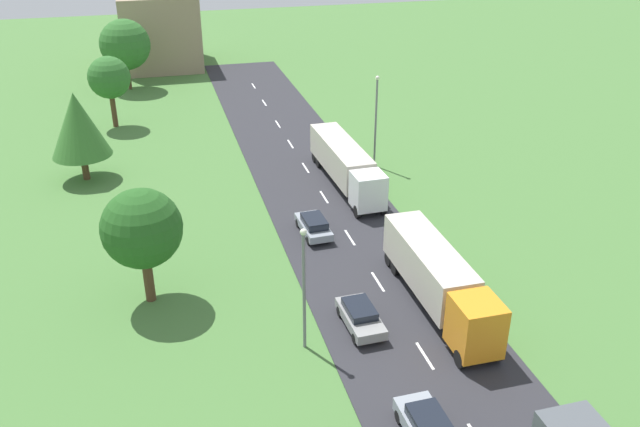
# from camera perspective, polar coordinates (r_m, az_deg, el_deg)

# --- Properties ---
(road) EXTENTS (10.00, 140.00, 0.06)m
(road) POSITION_cam_1_polar(r_m,az_deg,el_deg) (36.54, 10.23, -13.87)
(road) COLOR #2B2B30
(road) RESTS_ON ground
(lane_marking_centre) EXTENTS (0.16, 123.28, 0.01)m
(lane_marking_centre) POSITION_cam_1_polar(r_m,az_deg,el_deg) (35.29, 11.50, -15.66)
(lane_marking_centre) COLOR white
(lane_marking_centre) RESTS_ON road
(truck_second) EXTENTS (2.53, 12.35, 3.53)m
(truck_second) POSITION_cam_1_polar(r_m,az_deg,el_deg) (40.82, 10.09, -5.46)
(truck_second) COLOR orange
(truck_second) RESTS_ON road
(truck_third) EXTENTS (2.85, 13.43, 3.40)m
(truck_third) POSITION_cam_1_polar(r_m,az_deg,el_deg) (56.66, 2.19, 4.33)
(truck_third) COLOR white
(truck_third) RESTS_ON road
(car_third) EXTENTS (1.93, 3.95, 1.54)m
(car_third) POSITION_cam_1_polar(r_m,az_deg,el_deg) (32.76, 9.17, -17.53)
(car_third) COLOR #8C939E
(car_third) RESTS_ON road
(car_fourth) EXTENTS (1.96, 4.17, 1.37)m
(car_fourth) POSITION_cam_1_polar(r_m,az_deg,el_deg) (39.29, 3.47, -8.76)
(car_fourth) COLOR gray
(car_fourth) RESTS_ON road
(car_fifth) EXTENTS (1.97, 4.31, 1.43)m
(car_fifth) POSITION_cam_1_polar(r_m,az_deg,el_deg) (48.95, -0.54, -1.02)
(car_fifth) COLOR #8C939E
(car_fifth) RESTS_ON road
(lamppost_second) EXTENTS (0.36, 0.36, 7.50)m
(lamppost_second) POSITION_cam_1_polar(r_m,az_deg,el_deg) (35.81, -1.38, -5.97)
(lamppost_second) COLOR slate
(lamppost_second) RESTS_ON ground
(lamppost_third) EXTENTS (0.36, 0.36, 8.41)m
(lamppost_third) POSITION_cam_1_polar(r_m,az_deg,el_deg) (60.03, 4.81, 8.23)
(lamppost_third) COLOR slate
(lamppost_third) RESTS_ON ground
(tree_oak) EXTENTS (6.15, 6.15, 8.63)m
(tree_oak) POSITION_cam_1_polar(r_m,az_deg,el_deg) (87.41, -16.36, 13.71)
(tree_oak) COLOR #513823
(tree_oak) RESTS_ON ground
(tree_birch) EXTENTS (4.87, 4.87, 7.47)m
(tree_birch) POSITION_cam_1_polar(r_m,az_deg,el_deg) (40.88, -15.01, -1.29)
(tree_birch) COLOR #513823
(tree_birch) RESTS_ON ground
(tree_maple) EXTENTS (5.04, 5.04, 7.80)m
(tree_maple) POSITION_cam_1_polar(r_m,az_deg,el_deg) (60.44, -20.02, 7.16)
(tree_maple) COLOR #513823
(tree_maple) RESTS_ON ground
(tree_elm) EXTENTS (4.36, 4.36, 7.49)m
(tree_elm) POSITION_cam_1_polar(r_m,az_deg,el_deg) (73.53, -17.61, 11.01)
(tree_elm) COLOR #513823
(tree_elm) RESTS_ON ground
(distant_building) EXTENTS (10.44, 13.37, 9.94)m
(distant_building) POSITION_cam_1_polar(r_m,az_deg,el_deg) (98.97, -13.57, 15.09)
(distant_building) COLOR #9E846B
(distant_building) RESTS_ON ground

